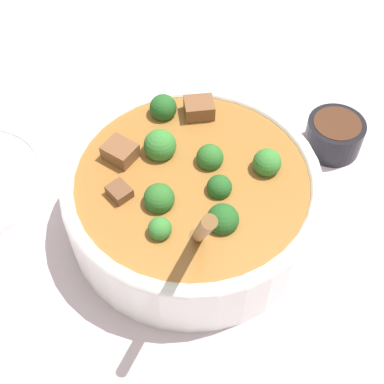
% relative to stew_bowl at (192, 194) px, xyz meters
% --- Properties ---
extents(ground_plane, '(4.00, 4.00, 0.00)m').
position_rel_stew_bowl_xyz_m(ground_plane, '(-0.00, 0.00, -0.05)').
color(ground_plane, silver).
extents(stew_bowl, '(0.29, 0.29, 0.22)m').
position_rel_stew_bowl_xyz_m(stew_bowl, '(0.00, 0.00, 0.00)').
color(stew_bowl, white).
rests_on(stew_bowl, ground_plane).
extents(condiment_bowl, '(0.07, 0.07, 0.05)m').
position_rel_stew_bowl_xyz_m(condiment_bowl, '(-0.22, -0.00, -0.02)').
color(condiment_bowl, black).
rests_on(condiment_bowl, ground_plane).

